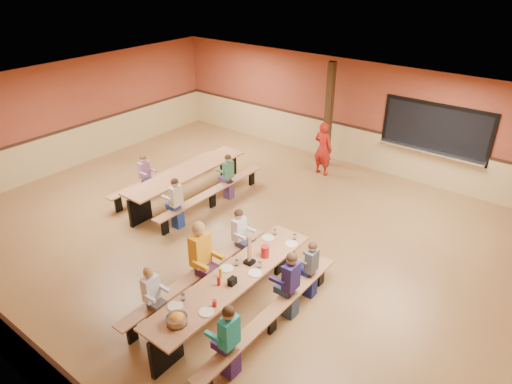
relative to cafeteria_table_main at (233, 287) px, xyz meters
The scene contains 23 objects.
ground 2.66m from the cafeteria_table_main, 130.66° to the left, with size 12.00×12.00×0.00m, color brown.
room_envelope 2.61m from the cafeteria_table_main, 130.66° to the left, with size 12.04×10.04×3.02m.
kitchen_pass_through 7.06m from the cafeteria_table_main, 82.58° to the left, with size 2.78×0.28×1.38m.
structural_post 6.72m from the cafeteria_table_main, 106.57° to the left, with size 0.18×0.18×3.00m, color black.
cafeteria_table_main is the anchor object (origin of this frame).
cafeteria_table_second 4.39m from the cafeteria_table_main, 145.60° to the left, with size 1.91×3.70×0.74m.
seated_child_white_left 1.36m from the cafeteria_table_main, 127.31° to the right, with size 0.35×0.29×1.18m, color white, non-canonical shape.
seated_adult_yellow 0.85m from the cafeteria_table_main, behind, with size 0.48×0.40×1.44m, color orange, non-canonical shape.
seated_child_grey_left 1.41m from the cafeteria_table_main, 125.79° to the left, with size 0.37×0.30×1.21m, color white, non-canonical shape.
seated_child_teal_right 1.34m from the cafeteria_table_main, 51.91° to the right, with size 0.39×0.32×1.26m, color teal, non-canonical shape.
seated_child_navy_right 0.98m from the cafeteria_table_main, 31.90° to the left, with size 0.40×0.33×1.27m, color navy, non-canonical shape.
seated_child_char_right 1.43m from the cafeteria_table_main, 54.76° to the left, with size 0.33×0.27×1.13m, color #4B5055, non-canonical shape.
seated_child_purple_sec 4.80m from the cafeteria_table_main, 157.89° to the left, with size 0.35×0.28×1.16m, color #985D88, non-canonical shape.
seated_child_green_sec 4.17m from the cafeteria_table_main, 132.13° to the left, with size 0.35×0.29×1.17m, color #387752, non-canonical shape.
seated_child_tan_sec 3.09m from the cafeteria_table_main, 154.65° to the left, with size 0.37×0.30×1.21m, color beige, non-canonical shape.
standing_woman 6.02m from the cafeteria_table_main, 106.06° to the left, with size 0.56×0.37×1.53m, color #AA1B13.
punch_pitcher 0.86m from the cafeteria_table_main, 84.49° to the left, with size 0.16×0.16×0.22m, color red.
chip_bowl 1.36m from the cafeteria_table_main, 87.89° to the right, with size 0.32×0.32×0.15m, color #FFA528, non-canonical shape.
napkin_dispenser 0.34m from the cafeteria_table_main, 53.49° to the right, with size 0.10×0.14×0.13m, color black.
condiment_mustard 0.36m from the cafeteria_table_main, 143.13° to the right, with size 0.06×0.06×0.17m, color yellow.
condiment_ketchup 0.43m from the cafeteria_table_main, 98.32° to the right, with size 0.06×0.06×0.17m, color #B2140F.
table_paddle 0.58m from the cafeteria_table_main, 92.07° to the left, with size 0.16×0.16×0.56m.
place_settings 0.27m from the cafeteria_table_main, ahead, with size 0.65×3.30×0.11m, color beige, non-canonical shape.
Camera 1 is at (5.75, -6.56, 5.59)m, focal length 32.00 mm.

